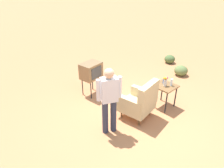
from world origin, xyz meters
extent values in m
plane|color=#C17A4C|center=(0.00, 0.00, 0.00)|extent=(60.00, 60.00, 0.00)
cylinder|color=brown|center=(-0.36, -0.48, 0.11)|extent=(0.05, 0.05, 0.22)
cylinder|color=brown|center=(0.16, -0.39, 0.11)|extent=(0.05, 0.05, 0.22)
cylinder|color=brown|center=(-0.45, 0.05, 0.11)|extent=(0.05, 0.05, 0.22)
cylinder|color=brown|center=(0.08, 0.14, 0.11)|extent=(0.05, 0.05, 0.22)
cube|color=#CCB784|center=(-0.14, -0.17, 0.32)|extent=(0.88, 0.88, 0.20)
cube|color=#CCB784|center=(-0.19, 0.15, 0.74)|extent=(0.78, 0.28, 0.64)
cube|color=#CCB784|center=(-0.46, -0.22, 0.55)|extent=(0.25, 0.70, 0.26)
cube|color=#CCB784|center=(0.17, -0.12, 0.55)|extent=(0.25, 0.70, 0.26)
cylinder|color=black|center=(-1.29, -0.17, 0.32)|extent=(0.04, 0.04, 0.63)
cylinder|color=black|center=(-0.84, -0.17, 0.32)|extent=(0.04, 0.04, 0.63)
cylinder|color=black|center=(-1.29, 0.27, 0.32)|extent=(0.04, 0.04, 0.63)
cylinder|color=black|center=(-0.84, 0.27, 0.32)|extent=(0.04, 0.04, 0.63)
cube|color=brown|center=(-1.06, 0.05, 0.65)|extent=(0.56, 0.56, 0.03)
cylinder|color=black|center=(0.18, -1.66, 0.28)|extent=(0.03, 0.03, 0.55)
cylinder|color=black|center=(-0.25, -1.72, 0.28)|extent=(0.03, 0.03, 0.55)
cylinder|color=black|center=(0.24, -2.01, 0.28)|extent=(0.03, 0.03, 0.55)
cylinder|color=black|center=(-0.20, -2.08, 0.28)|extent=(0.03, 0.03, 0.55)
cube|color=olive|center=(-0.01, -1.87, 0.79)|extent=(0.66, 0.52, 0.48)
cube|color=#383D3F|center=(-0.04, -1.65, 0.79)|extent=(0.42, 0.07, 0.34)
cylinder|color=#2D3347|center=(0.68, -0.15, 0.43)|extent=(0.14, 0.14, 0.86)
cylinder|color=#2D3347|center=(0.86, -0.24, 0.43)|extent=(0.14, 0.14, 0.86)
cube|color=silver|center=(0.77, -0.19, 1.14)|extent=(0.42, 0.35, 0.56)
cylinder|color=silver|center=(0.56, -0.09, 1.17)|extent=(0.09, 0.09, 0.50)
cylinder|color=silver|center=(0.99, -0.30, 1.17)|extent=(0.09, 0.09, 0.50)
sphere|color=#DBAD84|center=(0.77, -0.19, 1.53)|extent=(0.22, 0.22, 0.22)
cylinder|color=silver|center=(-1.17, 0.15, 0.76)|extent=(0.06, 0.06, 0.20)
cylinder|color=blue|center=(-1.14, -0.06, 0.72)|extent=(0.07, 0.07, 0.12)
cylinder|color=silver|center=(-1.04, 0.04, 0.75)|extent=(0.09, 0.09, 0.18)
sphere|color=yellow|center=(-1.04, 0.04, 0.89)|extent=(0.07, 0.07, 0.07)
sphere|color=#E04C66|center=(-1.08, 0.05, 0.89)|extent=(0.07, 0.07, 0.07)
sphere|color=orange|center=(-1.00, 0.03, 0.89)|extent=(0.07, 0.07, 0.07)
ellipsoid|color=olive|center=(-3.24, -0.71, 0.19)|extent=(0.48, 0.48, 0.37)
ellipsoid|color=#516B38|center=(-3.95, -1.67, 0.17)|extent=(0.44, 0.44, 0.34)
camera|label=1|loc=(3.41, 2.76, 3.40)|focal=33.89mm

